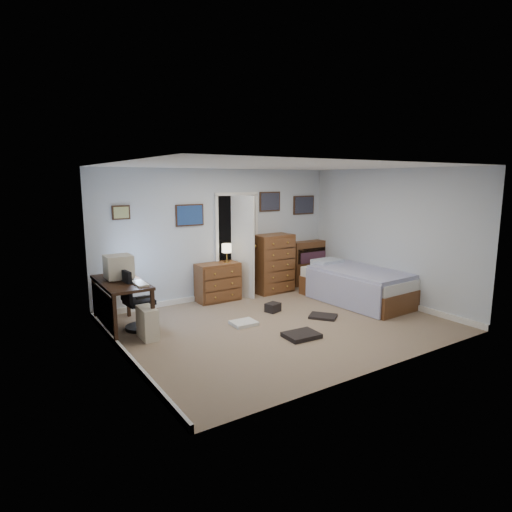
{
  "coord_description": "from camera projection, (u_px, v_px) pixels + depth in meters",
  "views": [
    {
      "loc": [
        -3.93,
        -5.28,
        2.29
      ],
      "look_at": [
        -0.29,
        0.3,
        1.1
      ],
      "focal_mm": 30.0,
      "sensor_mm": 36.0,
      "label": 1
    }
  ],
  "objects": [
    {
      "name": "media_stack",
      "position": [
        98.0,
        290.0,
        7.33
      ],
      "size": [
        0.17,
        0.17,
        0.84
      ],
      "primitive_type": "cube",
      "rotation": [
        0.0,
        0.0,
        -0.03
      ],
      "color": "maroon",
      "rests_on": "floor"
    },
    {
      "name": "pc_tower",
      "position": [
        147.0,
        323.0,
        6.23
      ],
      "size": [
        0.22,
        0.44,
        0.47
      ],
      "rotation": [
        0.0,
        0.0,
        -0.01
      ],
      "color": "beige",
      "rests_on": "floor"
    },
    {
      "name": "bed",
      "position": [
        356.0,
        285.0,
        8.12
      ],
      "size": [
        1.22,
        2.16,
        0.69
      ],
      "rotation": [
        0.0,
        0.0,
        0.04
      ],
      "color": "brown",
      "rests_on": "floor"
    },
    {
      "name": "office_chair",
      "position": [
        136.0,
        307.0,
        6.57
      ],
      "size": [
        0.5,
        0.5,
        0.96
      ],
      "rotation": [
        0.0,
        0.0,
        0.09
      ],
      "color": "black",
      "rests_on": "floor"
    },
    {
      "name": "low_dresser",
      "position": [
        218.0,
        282.0,
        8.17
      ],
      "size": [
        0.83,
        0.42,
        0.73
      ],
      "primitive_type": "cube",
      "rotation": [
        0.0,
        0.0,
        -0.01
      ],
      "color": "brown",
      "rests_on": "floor"
    },
    {
      "name": "keyboard",
      "position": [
        140.0,
        283.0,
        6.29
      ],
      "size": [
        0.16,
        0.42,
        0.02
      ],
      "primitive_type": "cube",
      "rotation": [
        0.0,
        0.0,
        -0.01
      ],
      "color": "beige",
      "rests_on": "computer_desk"
    },
    {
      "name": "table_lamp",
      "position": [
        227.0,
        249.0,
        8.16
      ],
      "size": [
        0.18,
        0.18,
        0.36
      ],
      "rotation": [
        0.0,
        0.0,
        -0.01
      ],
      "color": "gold",
      "rests_on": "low_dresser"
    },
    {
      "name": "wall_posters",
      "position": [
        246.0,
        208.0,
        8.5
      ],
      "size": [
        4.38,
        0.04,
        0.6
      ],
      "color": "#331E11",
      "rests_on": "floor"
    },
    {
      "name": "crt_monitor",
      "position": [
        119.0,
        267.0,
        6.58
      ],
      "size": [
        0.41,
        0.38,
        0.37
      ],
      "rotation": [
        0.0,
        0.0,
        -0.01
      ],
      "color": "beige",
      "rests_on": "computer_desk"
    },
    {
      "name": "floor_clutter",
      "position": [
        287.0,
        322.0,
        6.86
      ],
      "size": [
        1.77,
        1.59,
        0.15
      ],
      "rotation": [
        0.0,
        0.0,
        -0.02
      ],
      "color": "black",
      "rests_on": "floor"
    },
    {
      "name": "doorway",
      "position": [
        229.0,
        244.0,
        8.76
      ],
      "size": [
        0.96,
        1.12,
        2.05
      ],
      "color": "black",
      "rests_on": "floor"
    },
    {
      "name": "computer_desk",
      "position": [
        115.0,
        293.0,
        6.46
      ],
      "size": [
        0.64,
        1.36,
        0.78
      ],
      "rotation": [
        0.0,
        0.0,
        -0.01
      ],
      "color": "black",
      "rests_on": "floor"
    },
    {
      "name": "floor",
      "position": [
        281.0,
        325.0,
        6.87
      ],
      "size": [
        5.0,
        4.0,
        0.02
      ],
      "primitive_type": "cube",
      "color": "#87725D",
      "rests_on": "ground"
    },
    {
      "name": "tall_dresser",
      "position": [
        273.0,
        263.0,
        8.79
      ],
      "size": [
        0.84,
        0.52,
        1.19
      ],
      "primitive_type": "cube",
      "rotation": [
        0.0,
        0.0,
        0.05
      ],
      "color": "brown",
      "rests_on": "floor"
    },
    {
      "name": "headboard_bookcase",
      "position": [
        312.0,
        261.0,
        9.51
      ],
      "size": [
        1.07,
        0.28,
        0.96
      ],
      "rotation": [
        0.0,
        0.0,
        -0.01
      ],
      "color": "brown",
      "rests_on": "floor"
    }
  ]
}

